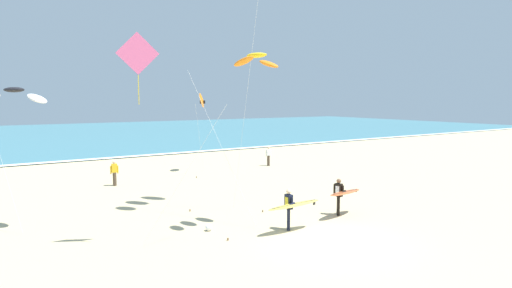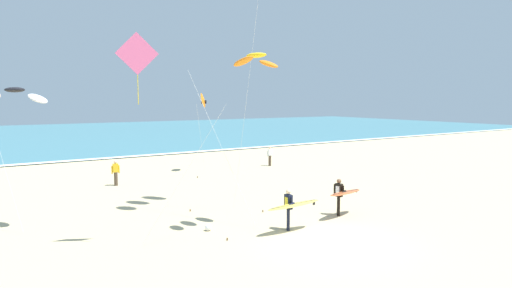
{
  "view_description": "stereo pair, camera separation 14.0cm",
  "coord_description": "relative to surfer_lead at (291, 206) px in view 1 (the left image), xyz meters",
  "views": [
    {
      "loc": [
        -10.58,
        -11.17,
        5.33
      ],
      "look_at": [
        -0.69,
        4.25,
        3.36
      ],
      "focal_mm": 29.06,
      "sensor_mm": 36.0,
      "label": 1
    },
    {
      "loc": [
        -10.46,
        -11.24,
        5.33
      ],
      "look_at": [
        -0.69,
        4.25,
        3.36
      ],
      "focal_mm": 29.06,
      "sensor_mm": 36.0,
      "label": 2
    }
  ],
  "objects": [
    {
      "name": "kite_diamond_rose_low",
      "position": [
        -5.61,
        1.4,
        5.7
      ],
      "size": [
        3.65,
        1.33,
        7.66
      ],
      "color": "pink",
      "rests_on": "ground"
    },
    {
      "name": "kite_delta_amber_near",
      "position": [
        3.07,
        14.71,
        4.22
      ],
      "size": [
        2.01,
        2.65,
        5.84
      ],
      "color": "orange",
      "rests_on": "ground"
    },
    {
      "name": "surfer_trailing",
      "position": [
        3.32,
        0.52,
        -0.0
      ],
      "size": [
        2.34,
        1.12,
        1.71
      ],
      "color": "black",
      "rests_on": "ground"
    },
    {
      "name": "kite_arc_golden_distant",
      "position": [
        -1.04,
        1.0,
        5.82
      ],
      "size": [
        2.39,
        4.78,
        7.18
      ],
      "color": "orange",
      "rests_on": "ground"
    },
    {
      "name": "shoreline_foam",
      "position": [
        0.51,
        25.35,
        -0.96
      ],
      "size": [
        160.0,
        0.98,
        0.01
      ],
      "primitive_type": "cube",
      "color": "white",
      "rests_on": "ocean_water"
    },
    {
      "name": "ocean_water",
      "position": [
        0.51,
        55.05,
        -1.01
      ],
      "size": [
        160.0,
        60.0,
        0.08
      ],
      "primitive_type": "cube",
      "color": "teal",
      "rests_on": "ground"
    },
    {
      "name": "surfer_lead",
      "position": [
        0.0,
        0.0,
        0.0
      ],
      "size": [
        2.5,
        0.89,
        1.71
      ],
      "color": "black",
      "rests_on": "ground"
    },
    {
      "name": "beach_ball",
      "position": [
        -2.83,
        1.82,
        -0.91
      ],
      "size": [
        0.28,
        0.28,
        0.28
      ],
      "primitive_type": "sphere",
      "color": "white",
      "rests_on": "ground"
    },
    {
      "name": "bystander_white_top",
      "position": [
        8.65,
        14.27,
        -0.23
      ],
      "size": [
        0.49,
        0.24,
        1.59
      ],
      "color": "#4C3D2D",
      "rests_on": "ground"
    },
    {
      "name": "ground_plane",
      "position": [
        0.51,
        -1.87,
        -1.05
      ],
      "size": [
        160.0,
        160.0,
        0.0
      ],
      "primitive_type": "plane",
      "color": "#CCB789"
    },
    {
      "name": "kite_arc_charcoal_mid",
      "position": [
        -9.26,
        5.33,
        4.43
      ],
      "size": [
        2.57,
        3.23,
        5.81
      ],
      "color": "white",
      "rests_on": "ground"
    },
    {
      "name": "bystander_yellow_top",
      "position": [
        -3.8,
        12.99,
        -0.23
      ],
      "size": [
        0.5,
        0.22,
        1.59
      ],
      "color": "#4C3D2D",
      "rests_on": "ground"
    }
  ]
}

